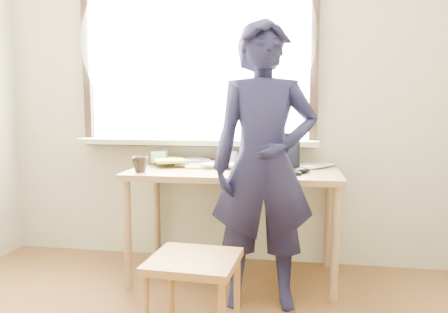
% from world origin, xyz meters
% --- Properties ---
extents(desk, '(1.43, 0.71, 0.77)m').
position_xyz_m(desk, '(0.14, 1.63, 0.69)').
color(desk, olive).
rests_on(desk, ground).
extents(laptop, '(0.38, 0.31, 0.25)m').
position_xyz_m(laptop, '(0.41, 1.60, 0.83)').
color(laptop, black).
rests_on(laptop, desk).
extents(mug_white, '(0.18, 0.18, 0.11)m').
position_xyz_m(mug_white, '(0.07, 1.85, 0.82)').
color(mug_white, white).
rests_on(mug_white, desk).
extents(mug_dark, '(0.15, 0.15, 0.10)m').
position_xyz_m(mug_dark, '(-0.45, 1.41, 0.82)').
color(mug_dark, black).
rests_on(mug_dark, desk).
extents(mouse, '(0.10, 0.07, 0.04)m').
position_xyz_m(mouse, '(0.60, 1.53, 0.78)').
color(mouse, black).
rests_on(mouse, desk).
extents(desk_clutter, '(0.76, 0.47, 0.05)m').
position_xyz_m(desk_clutter, '(-0.13, 1.80, 0.79)').
color(desk_clutter, white).
rests_on(desk_clutter, desk).
extents(book_a, '(0.23, 0.29, 0.03)m').
position_xyz_m(book_a, '(-0.25, 1.83, 0.78)').
color(book_a, white).
rests_on(book_a, desk).
extents(book_b, '(0.32, 0.34, 0.02)m').
position_xyz_m(book_b, '(0.60, 1.90, 0.78)').
color(book_b, white).
rests_on(book_b, desk).
extents(picture_frame, '(0.13, 0.08, 0.11)m').
position_xyz_m(picture_frame, '(-0.43, 1.73, 0.82)').
color(picture_frame, black).
rests_on(picture_frame, desk).
extents(work_chair, '(0.46, 0.44, 0.44)m').
position_xyz_m(work_chair, '(0.06, 0.75, 0.37)').
color(work_chair, olive).
rests_on(work_chair, ground).
extents(person, '(0.68, 0.50, 1.70)m').
position_xyz_m(person, '(0.38, 1.24, 0.85)').
color(person, black).
rests_on(person, ground).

